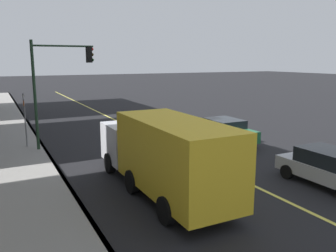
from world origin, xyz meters
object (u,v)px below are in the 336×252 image
object	(u,v)px
truck_yellow	(163,153)
traffic_light_mast	(57,77)
car_silver	(329,167)
street_sign_post	(25,117)
pedestrian_with_backpack	(163,136)
car_green	(225,130)

from	to	relation	value
truck_yellow	traffic_light_mast	bearing A→B (deg)	14.91
car_silver	street_sign_post	xyz separation A→B (m)	(11.87, 10.29, 1.09)
truck_yellow	traffic_light_mast	size ratio (longest dim) A/B	1.36
truck_yellow	street_sign_post	size ratio (longest dim) A/B	2.60
street_sign_post	pedestrian_with_backpack	bearing A→B (deg)	-121.64
car_green	pedestrian_with_backpack	world-z (taller)	pedestrian_with_backpack
car_green	pedestrian_with_backpack	bearing A→B (deg)	92.08
car_green	traffic_light_mast	distance (m)	10.25
pedestrian_with_backpack	traffic_light_mast	size ratio (longest dim) A/B	0.26
traffic_light_mast	car_green	bearing A→B (deg)	-107.79
car_silver	traffic_light_mast	bearing A→B (deg)	38.26
car_green	pedestrian_with_backpack	size ratio (longest dim) A/B	2.65
car_green	car_silver	size ratio (longest dim) A/B	0.99
car_silver	pedestrian_with_backpack	bearing A→B (deg)	24.99
truck_yellow	pedestrian_with_backpack	size ratio (longest dim) A/B	5.25
traffic_light_mast	truck_yellow	bearing A→B (deg)	-165.09
car_green	street_sign_post	size ratio (longest dim) A/B	1.31
car_silver	truck_yellow	bearing A→B (deg)	69.79
car_silver	street_sign_post	bearing A→B (deg)	40.91
car_silver	pedestrian_with_backpack	xyz separation A→B (m)	(7.76, 3.62, 0.14)
car_silver	traffic_light_mast	size ratio (longest dim) A/B	0.69
car_silver	truck_yellow	size ratio (longest dim) A/B	0.51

